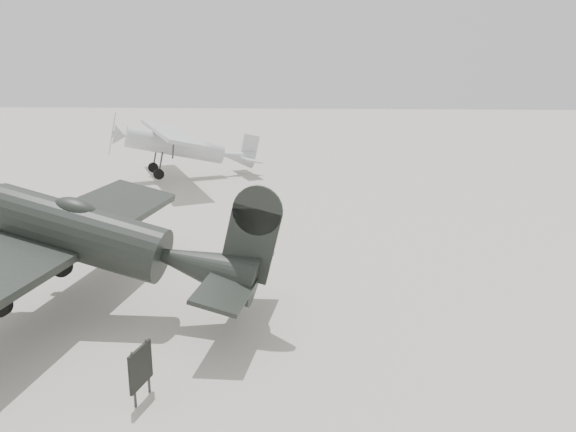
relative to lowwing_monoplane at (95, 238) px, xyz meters
name	(u,v)px	position (x,y,z in m)	size (l,w,h in m)	color
ground	(252,299)	(3.76, 1.32, -2.09)	(160.00, 160.00, 0.00)	gray
lowwing_monoplane	(95,238)	(0.00, 0.00, 0.00)	(8.75, 12.24, 3.94)	black
highwing_monoplane	(181,142)	(-2.74, 19.00, 0.05)	(8.94, 11.67, 3.41)	#ABAEB1
sign_board	(141,368)	(2.32, -3.72, -1.40)	(0.21, 0.79, 1.14)	#333333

